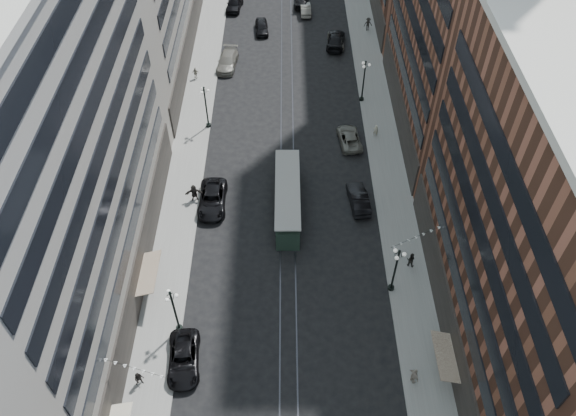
{
  "coord_description": "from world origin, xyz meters",
  "views": [
    {
      "loc": [
        -0.15,
        3.33,
        41.94
      ],
      "look_at": [
        0.02,
        37.41,
        5.0
      ],
      "focal_mm": 35.0,
      "sensor_mm": 36.0,
      "label": 1
    }
  ],
  "objects_px": {
    "car_12": "(336,40)",
    "pedestrian_5": "(194,193)",
    "car_9": "(234,3)",
    "car_14": "(306,9)",
    "lamppost_sw_mid": "(206,106)",
    "streetcar": "(288,199)",
    "pedestrian_4": "(414,376)",
    "car_extra_1": "(336,39)",
    "car_13": "(262,27)",
    "lamppost_se_mid": "(364,80)",
    "lamppost_se_far": "(395,269)",
    "pedestrian_7": "(411,260)",
    "pedestrian_9": "(368,24)",
    "car_2": "(184,359)",
    "car_8": "(227,61)",
    "car_extra_0": "(301,1)",
    "car_11": "(349,138)",
    "pedestrian_6": "(196,73)",
    "car_10": "(358,199)",
    "car_7": "(212,199)",
    "pedestrian_8": "(376,130)",
    "lamppost_sw_far": "(174,310)"
  },
  "relations": [
    {
      "from": "car_11",
      "to": "pedestrian_9",
      "type": "xyz_separation_m",
      "value": [
        4.57,
        24.43,
        0.41
      ]
    },
    {
      "from": "lamppost_se_mid",
      "to": "car_10",
      "type": "relative_size",
      "value": 1.13
    },
    {
      "from": "lamppost_se_far",
      "to": "car_7",
      "type": "distance_m",
      "value": 19.96
    },
    {
      "from": "lamppost_sw_mid",
      "to": "streetcar",
      "type": "bearing_deg",
      "value": -54.88
    },
    {
      "from": "car_10",
      "to": "lamppost_se_mid",
      "type": "bearing_deg",
      "value": -103.01
    },
    {
      "from": "pedestrian_7",
      "to": "pedestrian_9",
      "type": "relative_size",
      "value": 0.86
    },
    {
      "from": "pedestrian_5",
      "to": "car_10",
      "type": "bearing_deg",
      "value": -9.26
    },
    {
      "from": "pedestrian_5",
      "to": "car_11",
      "type": "bearing_deg",
      "value": 21.47
    },
    {
      "from": "car_12",
      "to": "car_9",
      "type": "bearing_deg",
      "value": -27.61
    },
    {
      "from": "lamppost_sw_far",
      "to": "car_12",
      "type": "relative_size",
      "value": 0.97
    },
    {
      "from": "car_7",
      "to": "car_14",
      "type": "xyz_separation_m",
      "value": [
        10.47,
        39.13,
        -0.11
      ]
    },
    {
      "from": "lamppost_se_mid",
      "to": "car_14",
      "type": "distance_m",
      "value": 22.67
    },
    {
      "from": "streetcar",
      "to": "pedestrian_6",
      "type": "bearing_deg",
      "value": 117.09
    },
    {
      "from": "car_10",
      "to": "pedestrian_5",
      "type": "height_order",
      "value": "pedestrian_5"
    },
    {
      "from": "lamppost_se_far",
      "to": "pedestrian_5",
      "type": "bearing_deg",
      "value": 149.18
    },
    {
      "from": "streetcar",
      "to": "car_8",
      "type": "distance_m",
      "value": 26.91
    },
    {
      "from": "lamppost_se_far",
      "to": "car_14",
      "type": "bearing_deg",
      "value": 97.28
    },
    {
      "from": "streetcar",
      "to": "car_2",
      "type": "bearing_deg",
      "value": -116.28
    },
    {
      "from": "pedestrian_6",
      "to": "car_extra_1",
      "type": "bearing_deg",
      "value": -156.44
    },
    {
      "from": "car_10",
      "to": "car_13",
      "type": "bearing_deg",
      "value": -78.95
    },
    {
      "from": "car_14",
      "to": "pedestrian_8",
      "type": "height_order",
      "value": "pedestrian_8"
    },
    {
      "from": "car_12",
      "to": "car_extra_0",
      "type": "relative_size",
      "value": 1.16
    },
    {
      "from": "car_9",
      "to": "car_14",
      "type": "height_order",
      "value": "car_9"
    },
    {
      "from": "car_8",
      "to": "car_14",
      "type": "height_order",
      "value": "car_8"
    },
    {
      "from": "car_9",
      "to": "car_14",
      "type": "relative_size",
      "value": 1.2
    },
    {
      "from": "lamppost_se_far",
      "to": "pedestrian_6",
      "type": "distance_m",
      "value": 38.91
    },
    {
      "from": "car_9",
      "to": "car_extra_0",
      "type": "distance_m",
      "value": 10.15
    },
    {
      "from": "car_2",
      "to": "streetcar",
      "type": "bearing_deg",
      "value": 58.94
    },
    {
      "from": "car_11",
      "to": "pedestrian_5",
      "type": "distance_m",
      "value": 18.83
    },
    {
      "from": "pedestrian_5",
      "to": "pedestrian_9",
      "type": "bearing_deg",
      "value": 50.68
    },
    {
      "from": "car_2",
      "to": "pedestrian_7",
      "type": "distance_m",
      "value": 21.93
    },
    {
      "from": "car_8",
      "to": "lamppost_se_mid",
      "type": "bearing_deg",
      "value": -17.83
    },
    {
      "from": "lamppost_sw_mid",
      "to": "car_13",
      "type": "bearing_deg",
      "value": 75.22
    },
    {
      "from": "lamppost_sw_mid",
      "to": "car_10",
      "type": "relative_size",
      "value": 1.13
    },
    {
      "from": "pedestrian_4",
      "to": "car_extra_1",
      "type": "bearing_deg",
      "value": -21.42
    },
    {
      "from": "car_12",
      "to": "pedestrian_5",
      "type": "relative_size",
      "value": 2.95
    },
    {
      "from": "lamppost_se_mid",
      "to": "car_extra_1",
      "type": "distance_m",
      "value": 13.4
    },
    {
      "from": "lamppost_se_far",
      "to": "car_8",
      "type": "height_order",
      "value": "lamppost_se_far"
    },
    {
      "from": "streetcar",
      "to": "pedestrian_8",
      "type": "xyz_separation_m",
      "value": [
        10.12,
        11.26,
        -0.49
      ]
    },
    {
      "from": "lamppost_sw_far",
      "to": "car_8",
      "type": "relative_size",
      "value": 0.97
    },
    {
      "from": "car_extra_0",
      "to": "lamppost_sw_mid",
      "type": "bearing_deg",
      "value": 73.19
    },
    {
      "from": "car_extra_1",
      "to": "pedestrian_8",
      "type": "bearing_deg",
      "value": 95.99
    },
    {
      "from": "car_13",
      "to": "car_14",
      "type": "xyz_separation_m",
      "value": [
        6.39,
        5.17,
        -0.04
      ]
    },
    {
      "from": "car_13",
      "to": "car_2",
      "type": "bearing_deg",
      "value": -100.09
    },
    {
      "from": "car_2",
      "to": "car_7",
      "type": "distance_m",
      "value": 17.62
    },
    {
      "from": "car_8",
      "to": "car_extra_0",
      "type": "xyz_separation_m",
      "value": [
        10.1,
        16.58,
        -0.11
      ]
    },
    {
      "from": "lamppost_se_far",
      "to": "pedestrian_5",
      "type": "relative_size",
      "value": 2.85
    },
    {
      "from": "pedestrian_6",
      "to": "car_9",
      "type": "bearing_deg",
      "value": -102.3
    },
    {
      "from": "car_11",
      "to": "car_9",
      "type": "bearing_deg",
      "value": -71.13
    },
    {
      "from": "car_12",
      "to": "car_10",
      "type": "bearing_deg",
      "value": 98.54
    }
  ]
}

